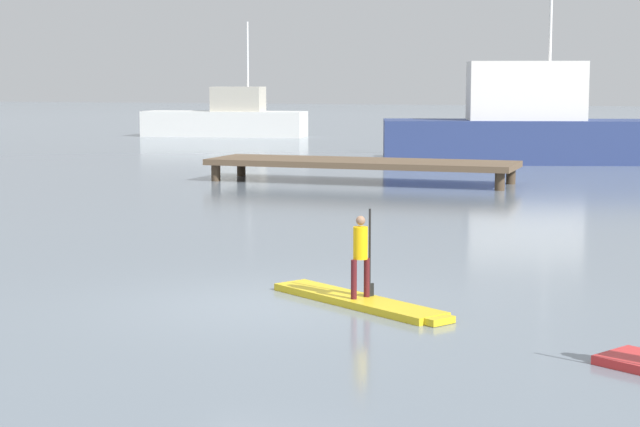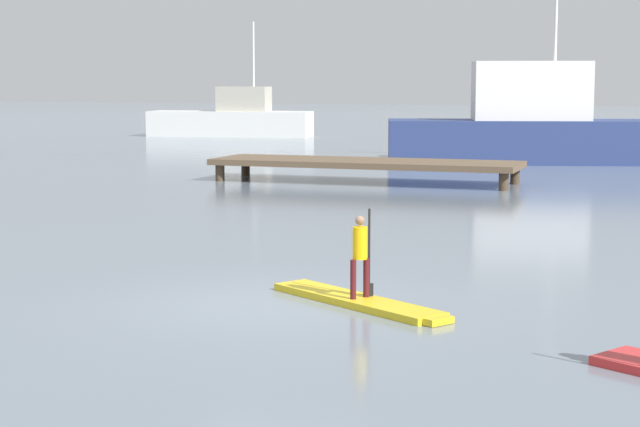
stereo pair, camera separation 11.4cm
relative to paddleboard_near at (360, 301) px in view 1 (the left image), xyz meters
The scene contains 6 objects.
ground_plane 1.24m from the paddleboard_near, 161.28° to the right, with size 240.00×240.00×0.00m, color slate.
paddleboard_near is the anchor object (origin of this frame).
paddler_child_solo 0.69m from the paddleboard_near, 49.61° to the left, with size 0.28×0.35×1.23m.
fishing_boat_white_large 26.66m from the paddleboard_near, 93.81° to the left, with size 10.39×5.57×8.27m.
fishing_boat_green_midground 45.02m from the paddleboard_near, 116.13° to the left, with size 9.18×3.61×6.23m.
floating_dock 17.90m from the paddleboard_near, 106.65° to the left, with size 9.33×2.59×0.68m.
Camera 1 is at (5.36, -13.54, 3.08)m, focal length 60.33 mm.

